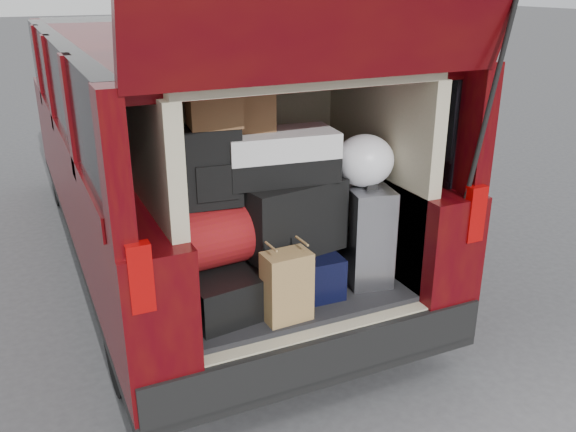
% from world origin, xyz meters
% --- Properties ---
extents(ground, '(80.00, 80.00, 0.00)m').
position_xyz_m(ground, '(0.00, 0.00, 0.00)').
color(ground, '#3B3B3E').
rests_on(ground, ground).
extents(minivan, '(1.90, 5.35, 2.77)m').
position_xyz_m(minivan, '(0.00, 1.86, 0.91)').
color(minivan, black).
rests_on(minivan, ground).
extents(load_floor, '(1.24, 1.05, 0.55)m').
position_xyz_m(load_floor, '(0.00, 0.28, 0.28)').
color(load_floor, black).
rests_on(load_floor, ground).
extents(black_hardshell, '(0.48, 0.61, 0.22)m').
position_xyz_m(black_hardshell, '(-0.39, 0.12, 0.66)').
color(black_hardshell, black).
rests_on(black_hardshell, load_floor).
extents(navy_hardshell, '(0.45, 0.55, 0.23)m').
position_xyz_m(navy_hardshell, '(0.03, 0.15, 0.67)').
color(navy_hardshell, black).
rests_on(navy_hardshell, load_floor).
extents(silver_roller, '(0.29, 0.40, 0.55)m').
position_xyz_m(silver_roller, '(0.46, 0.08, 0.83)').
color(silver_roller, silver).
rests_on(silver_roller, load_floor).
extents(kraft_bag, '(0.24, 0.16, 0.36)m').
position_xyz_m(kraft_bag, '(-0.12, -0.15, 0.73)').
color(kraft_bag, '#A17F48').
rests_on(kraft_bag, load_floor).
extents(red_duffel, '(0.52, 0.36, 0.32)m').
position_xyz_m(red_duffel, '(-0.33, 0.16, 0.93)').
color(red_duffel, maroon).
rests_on(red_duffel, black_hardshell).
extents(black_soft_case, '(0.59, 0.41, 0.39)m').
position_xyz_m(black_soft_case, '(0.03, 0.15, 0.98)').
color(black_soft_case, black).
rests_on(black_soft_case, navy_hardshell).
extents(backpack, '(0.29, 0.20, 0.40)m').
position_xyz_m(backpack, '(-0.38, 0.18, 1.29)').
color(backpack, black).
rests_on(backpack, red_duffel).
extents(twotone_duffel, '(0.60, 0.36, 0.26)m').
position_xyz_m(twotone_duffel, '(-0.01, 0.18, 1.30)').
color(twotone_duffel, silver).
rests_on(twotone_duffel, black_soft_case).
extents(grocery_sack_lower, '(0.27, 0.23, 0.22)m').
position_xyz_m(grocery_sack_lower, '(-0.35, 0.18, 1.60)').
color(grocery_sack_lower, brown).
rests_on(grocery_sack_lower, backpack).
extents(grocery_sack_upper, '(0.23, 0.20, 0.21)m').
position_xyz_m(grocery_sack_upper, '(-0.13, 0.27, 1.53)').
color(grocery_sack_upper, brown).
rests_on(grocery_sack_upper, twotone_duffel).
extents(plastic_bag_right, '(0.35, 0.33, 0.28)m').
position_xyz_m(plastic_bag_right, '(0.45, 0.10, 1.24)').
color(plastic_bag_right, white).
rests_on(plastic_bag_right, silver_roller).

